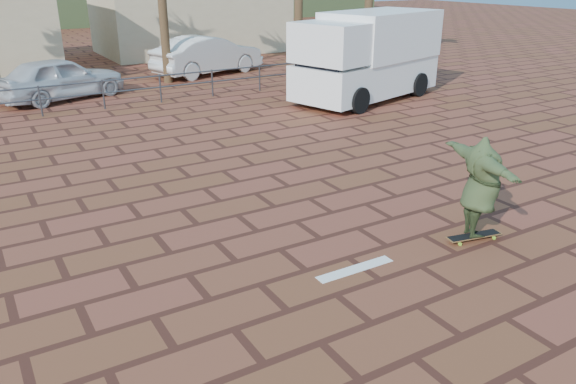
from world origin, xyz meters
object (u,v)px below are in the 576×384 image
object	(u,v)px
longboard	(474,236)
campervan	(368,54)
skateboarder	(481,187)
car_white	(208,55)
car_silver	(60,78)

from	to	relation	value
longboard	campervan	distance (m)	11.71
longboard	skateboarder	bearing A→B (deg)	11.14
longboard	skateboarder	distance (m)	0.92
skateboarder	campervan	distance (m)	11.63
campervan	car_white	bearing A→B (deg)	94.80
skateboarder	campervan	world-z (taller)	campervan
car_white	campervan	bearing A→B (deg)	-174.80
campervan	car_white	world-z (taller)	campervan
car_silver	car_white	world-z (taller)	car_white
longboard	car_white	xyz separation A→B (m)	(2.63, 17.94, 0.77)
skateboarder	car_white	world-z (taller)	skateboarder
longboard	campervan	world-z (taller)	campervan
car_silver	skateboarder	bearing A→B (deg)	175.71
longboard	car_silver	bearing A→B (deg)	115.60
longboard	car_white	world-z (taller)	car_white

